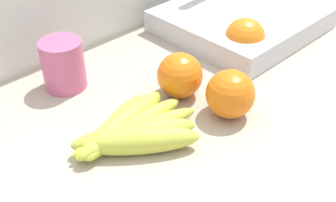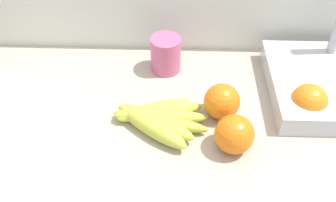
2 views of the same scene
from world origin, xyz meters
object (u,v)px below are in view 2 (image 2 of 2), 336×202
object	(u,v)px
banana_bunch	(156,118)
mug	(166,54)
orange_right	(309,101)
orange_back_right	(234,134)
orange_back_left	(222,102)

from	to	relation	value
banana_bunch	mug	bearing A→B (deg)	86.23
banana_bunch	orange_right	bearing A→B (deg)	7.12
banana_bunch	mug	distance (m)	0.20
orange_right	orange_back_right	size ratio (longest dim) A/B	1.00
orange_back_left	orange_back_right	bearing A→B (deg)	-79.37
banana_bunch	orange_back_left	size ratio (longest dim) A/B	2.66
banana_bunch	orange_back_left	xyz separation A→B (m)	(0.14, 0.04, 0.02)
orange_right	mug	size ratio (longest dim) A/B	0.89
orange_back_right	mug	size ratio (longest dim) A/B	0.89
mug	orange_back_left	bearing A→B (deg)	-51.75
banana_bunch	mug	size ratio (longest dim) A/B	2.34
banana_bunch	orange_back_right	bearing A→B (deg)	-20.90
banana_bunch	orange_back_right	xyz separation A→B (m)	(0.16, -0.06, 0.02)
banana_bunch	orange_back_right	world-z (taller)	orange_back_right
orange_right	mug	distance (m)	0.36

